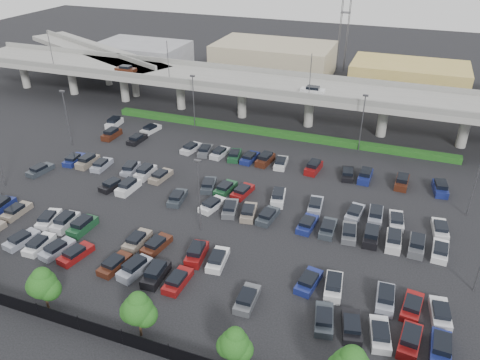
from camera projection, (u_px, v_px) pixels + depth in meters
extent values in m
plane|color=black|center=(224.00, 200.00, 68.21)|extent=(280.00, 280.00, 0.00)
cube|color=gray|center=(285.00, 88.00, 90.89)|extent=(150.00, 13.00, 1.10)
cube|color=slate|center=(276.00, 92.00, 85.26)|extent=(150.00, 0.50, 1.00)
cube|color=slate|center=(294.00, 74.00, 95.50)|extent=(150.00, 0.50, 1.00)
cylinder|color=gray|center=(24.00, 74.00, 112.66)|extent=(1.80, 1.80, 6.70)
cube|color=slate|center=(21.00, 61.00, 111.13)|extent=(2.60, 9.75, 0.50)
cylinder|color=gray|center=(72.00, 80.00, 108.38)|extent=(1.80, 1.80, 6.70)
cube|color=slate|center=(70.00, 66.00, 106.85)|extent=(2.60, 9.75, 0.50)
cylinder|color=gray|center=(124.00, 87.00, 104.10)|extent=(1.80, 1.80, 6.70)
cube|color=slate|center=(122.00, 73.00, 102.57)|extent=(2.60, 9.75, 0.50)
cylinder|color=gray|center=(181.00, 94.00, 99.82)|extent=(1.80, 1.80, 6.70)
cube|color=slate|center=(180.00, 79.00, 98.29)|extent=(2.60, 9.75, 0.50)
cylinder|color=gray|center=(242.00, 101.00, 95.54)|extent=(1.80, 1.80, 6.70)
cube|color=slate|center=(242.00, 86.00, 94.01)|extent=(2.60, 9.75, 0.50)
cylinder|color=gray|center=(309.00, 110.00, 91.26)|extent=(1.80, 1.80, 6.70)
cube|color=slate|center=(310.00, 94.00, 89.73)|extent=(2.60, 9.75, 0.50)
cylinder|color=gray|center=(383.00, 119.00, 86.98)|extent=(1.80, 1.80, 6.70)
cube|color=slate|center=(385.00, 103.00, 85.45)|extent=(2.60, 9.75, 0.50)
cylinder|color=gray|center=(464.00, 129.00, 82.70)|extent=(1.80, 1.80, 6.70)
cube|color=slate|center=(469.00, 113.00, 81.16)|extent=(2.60, 9.75, 0.50)
cube|color=#421D11|center=(126.00, 70.00, 98.36)|extent=(4.40, 1.82, 0.82)
cube|color=black|center=(125.00, 67.00, 98.06)|extent=(2.30, 1.60, 0.50)
cube|color=silver|center=(313.00, 91.00, 86.13)|extent=(4.40, 1.82, 0.82)
cube|color=black|center=(313.00, 88.00, 85.83)|extent=(2.30, 1.60, 0.50)
cylinder|color=#48474C|center=(51.00, 50.00, 98.97)|extent=(0.14, 0.14, 8.00)
cylinder|color=#48474C|center=(168.00, 62.00, 90.41)|extent=(0.14, 0.14, 8.00)
cylinder|color=#48474C|center=(310.00, 77.00, 81.85)|extent=(0.14, 0.14, 8.00)
cube|color=gray|center=(95.00, 52.00, 115.79)|extent=(50.93, 30.13, 1.10)
cube|color=slate|center=(94.00, 47.00, 115.28)|extent=(47.34, 22.43, 1.00)
cylinder|color=gray|center=(62.00, 54.00, 129.53)|extent=(1.60, 1.60, 6.70)
cylinder|color=gray|center=(83.00, 62.00, 122.05)|extent=(1.60, 1.60, 6.70)
cylinder|color=gray|center=(107.00, 71.00, 114.57)|extent=(1.60, 1.60, 6.70)
cylinder|color=gray|center=(135.00, 82.00, 107.10)|extent=(1.60, 1.60, 6.70)
cube|color=#124014|center=(274.00, 133.00, 88.41)|extent=(66.00, 1.60, 1.10)
cube|color=black|center=(113.00, 335.00, 44.85)|extent=(70.00, 0.06, 1.80)
cylinder|color=black|center=(0.00, 298.00, 49.08)|extent=(0.10, 0.10, 2.00)
cylinder|color=black|center=(38.00, 310.00, 47.55)|extent=(0.10, 0.10, 2.00)
cylinder|color=black|center=(79.00, 323.00, 46.03)|extent=(0.10, 0.10, 2.00)
cylinder|color=black|center=(122.00, 337.00, 44.50)|extent=(0.10, 0.10, 2.00)
cylinder|color=black|center=(169.00, 352.00, 42.97)|extent=(0.10, 0.10, 2.00)
cylinder|color=#332316|center=(47.00, 302.00, 48.65)|extent=(0.26, 0.26, 1.96)
sphere|color=#1B4713|center=(42.00, 284.00, 47.49)|extent=(3.04, 3.04, 3.04)
sphere|color=#1B4713|center=(50.00, 289.00, 47.62)|extent=(2.39, 2.39, 2.39)
sphere|color=#1B4713|center=(38.00, 286.00, 47.76)|extent=(2.39, 2.39, 2.39)
sphere|color=#1B4713|center=(42.00, 277.00, 47.15)|extent=(2.06, 2.06, 2.06)
cylinder|color=#332316|center=(140.00, 328.00, 45.52)|extent=(0.26, 0.26, 1.97)
sphere|color=#1B4713|center=(138.00, 310.00, 44.35)|extent=(3.07, 3.07, 3.07)
sphere|color=#1B4713|center=(145.00, 315.00, 44.48)|extent=(2.41, 2.41, 2.41)
sphere|color=#1B4713|center=(132.00, 311.00, 44.63)|extent=(2.41, 2.41, 2.41)
sphere|color=#1B4713|center=(138.00, 302.00, 44.01)|extent=(2.08, 2.08, 2.08)
sphere|color=#1B4713|center=(234.00, 344.00, 41.09)|extent=(2.79, 2.79, 2.79)
sphere|color=#1B4713|center=(242.00, 350.00, 41.21)|extent=(2.19, 2.19, 2.19)
sphere|color=#1B4713|center=(228.00, 346.00, 41.33)|extent=(2.19, 2.19, 2.19)
sphere|color=#1B4713|center=(235.00, 337.00, 40.79)|extent=(1.89, 1.89, 1.89)
sphere|color=#1B4713|center=(353.00, 359.00, 37.65)|extent=(2.33, 2.33, 2.33)
cube|color=gray|center=(22.00, 240.00, 58.98)|extent=(2.57, 4.65, 0.82)
cube|color=black|center=(20.00, 237.00, 58.52)|extent=(1.99, 2.55, 0.50)
cube|color=silver|center=(39.00, 245.00, 58.14)|extent=(2.00, 4.47, 0.82)
cube|color=black|center=(37.00, 242.00, 57.67)|extent=(1.69, 2.36, 0.50)
cube|color=gray|center=(57.00, 249.00, 57.30)|extent=(2.65, 4.67, 0.82)
cube|color=black|center=(55.00, 246.00, 56.83)|extent=(2.02, 2.57, 0.50)
cube|color=maroon|center=(76.00, 254.00, 56.46)|extent=(2.64, 4.67, 0.82)
cube|color=black|center=(74.00, 251.00, 55.99)|extent=(2.02, 2.57, 0.50)
cube|color=#421D11|center=(115.00, 265.00, 54.78)|extent=(2.34, 4.59, 0.82)
cube|color=black|center=(113.00, 261.00, 54.31)|extent=(1.87, 2.48, 0.50)
cube|color=gray|center=(135.00, 269.00, 53.88)|extent=(2.65, 4.67, 1.05)
cube|color=black|center=(134.00, 264.00, 53.48)|extent=(2.08, 2.86, 0.65)
cube|color=black|center=(156.00, 275.00, 53.04)|extent=(1.99, 4.47, 1.05)
cube|color=black|center=(155.00, 269.00, 52.64)|extent=(1.70, 2.66, 0.65)
cube|color=maroon|center=(178.00, 281.00, 52.26)|extent=(1.94, 4.45, 0.82)
cube|color=black|center=(177.00, 278.00, 51.79)|extent=(1.66, 2.34, 0.50)
cube|color=#4C4E53|center=(247.00, 300.00, 49.73)|extent=(1.92, 4.44, 0.82)
cube|color=black|center=(247.00, 296.00, 49.26)|extent=(1.65, 2.33, 0.50)
cube|color=#2B3138|center=(324.00, 320.00, 47.21)|extent=(2.58, 4.66, 0.82)
cube|color=black|center=(324.00, 317.00, 46.74)|extent=(1.99, 2.55, 0.50)
cube|color=black|center=(351.00, 327.00, 46.37)|extent=(2.67, 4.68, 0.82)
cube|color=black|center=(352.00, 324.00, 45.90)|extent=(2.03, 2.57, 0.50)
cube|color=silver|center=(380.00, 335.00, 45.53)|extent=(2.60, 4.66, 0.82)
cube|color=black|center=(381.00, 331.00, 45.06)|extent=(2.00, 2.56, 0.50)
cube|color=maroon|center=(410.00, 341.00, 44.63)|extent=(2.28, 4.57, 1.05)
cube|color=black|center=(411.00, 335.00, 44.24)|extent=(1.87, 2.76, 0.65)
cube|color=navy|center=(440.00, 350.00, 43.79)|extent=(1.94, 4.45, 1.05)
cube|color=black|center=(442.00, 343.00, 43.39)|extent=(1.67, 2.64, 0.65)
cube|color=navy|center=(1.00, 207.00, 65.54)|extent=(2.18, 4.54, 1.05)
cube|color=black|center=(0.00, 202.00, 65.14)|extent=(1.81, 2.72, 0.65)
cube|color=gray|center=(17.00, 212.00, 64.76)|extent=(1.82, 4.40, 0.82)
cube|color=black|center=(15.00, 208.00, 64.29)|extent=(1.60, 2.30, 0.50)
cube|color=silver|center=(49.00, 219.00, 63.08)|extent=(2.80, 4.70, 0.82)
cube|color=black|center=(47.00, 216.00, 62.61)|extent=(2.09, 2.61, 0.50)
cube|color=silver|center=(66.00, 223.00, 62.18)|extent=(2.05, 4.49, 1.05)
cube|color=black|center=(64.00, 218.00, 61.78)|extent=(1.74, 2.68, 0.65)
cube|color=#184526|center=(83.00, 227.00, 61.34)|extent=(2.00, 4.47, 1.05)
cube|color=black|center=(82.00, 222.00, 60.94)|extent=(1.71, 2.67, 0.65)
cube|color=gray|center=(137.00, 241.00, 58.87)|extent=(1.92, 4.44, 0.82)
cube|color=black|center=(136.00, 238.00, 58.40)|extent=(1.65, 2.34, 0.50)
cube|color=#421D11|center=(157.00, 245.00, 58.03)|extent=(2.44, 4.62, 0.82)
cube|color=black|center=(155.00, 242.00, 57.56)|extent=(1.92, 2.51, 0.50)
cube|color=maroon|center=(197.00, 254.00, 56.29)|extent=(2.36, 4.60, 1.05)
cube|color=black|center=(196.00, 249.00, 55.90)|extent=(1.92, 2.78, 0.65)
cube|color=silver|center=(218.00, 260.00, 55.51)|extent=(2.28, 4.57, 0.82)
cube|color=black|center=(217.00, 257.00, 55.04)|extent=(1.84, 2.46, 0.50)
cube|color=navy|center=(309.00, 282.00, 52.15)|extent=(2.50, 4.63, 0.82)
cube|color=black|center=(309.00, 279.00, 51.68)|extent=(1.95, 2.53, 0.50)
cube|color=silver|center=(333.00, 287.00, 51.25)|extent=(2.29, 4.57, 1.05)
cube|color=black|center=(334.00, 281.00, 50.85)|extent=(1.87, 2.76, 0.65)
cube|color=gray|center=(385.00, 300.00, 49.57)|extent=(2.02, 4.48, 1.05)
cube|color=black|center=(386.00, 294.00, 49.17)|extent=(1.72, 2.67, 0.65)
cube|color=maroon|center=(412.00, 307.00, 48.78)|extent=(2.33, 4.59, 0.82)
cube|color=black|center=(413.00, 304.00, 48.31)|extent=(1.87, 2.48, 0.50)
cube|color=silver|center=(440.00, 314.00, 47.94)|extent=(2.35, 4.59, 0.82)
cube|color=black|center=(441.00, 311.00, 47.47)|extent=(1.87, 2.48, 0.50)
cube|color=#2B3138|center=(40.00, 170.00, 75.45)|extent=(2.38, 4.60, 0.82)
cube|color=black|center=(39.00, 167.00, 74.98)|extent=(1.89, 2.49, 0.50)
cube|color=black|center=(113.00, 185.00, 71.24)|extent=(2.70, 4.68, 0.82)
cube|color=black|center=(112.00, 182.00, 70.78)|extent=(2.05, 2.58, 0.50)
cube|color=silver|center=(128.00, 188.00, 70.34)|extent=(2.07, 4.50, 1.05)
cube|color=black|center=(128.00, 183.00, 69.95)|extent=(1.75, 2.69, 0.65)
cube|color=#2B3138|center=(177.00, 198.00, 67.88)|extent=(2.42, 4.61, 0.82)
cube|color=black|center=(177.00, 195.00, 67.41)|extent=(1.91, 2.50, 0.50)
cube|color=silver|center=(212.00, 205.00, 66.20)|extent=(2.80, 4.70, 0.82)
cube|color=black|center=(212.00, 202.00, 65.73)|extent=(2.10, 2.61, 0.50)
cube|color=#4C4E53|center=(230.00, 209.00, 65.36)|extent=(2.72, 4.69, 0.82)
cube|color=black|center=(230.00, 206.00, 64.89)|extent=(2.06, 2.59, 0.50)
cube|color=gray|center=(249.00, 213.00, 64.52)|extent=(2.58, 4.65, 0.82)
cube|color=black|center=(248.00, 210.00, 64.05)|extent=(1.99, 2.55, 0.50)
cube|color=#2B3138|center=(268.00, 217.00, 63.67)|extent=(2.34, 4.59, 0.82)
cube|color=black|center=(267.00, 213.00, 63.21)|extent=(1.87, 2.48, 0.50)
cube|color=navy|center=(307.00, 225.00, 61.99)|extent=(2.21, 4.55, 0.82)
cube|color=black|center=(307.00, 221.00, 61.52)|extent=(1.81, 2.44, 0.50)
cube|color=#2B3138|center=(328.00, 229.00, 61.15)|extent=(1.89, 4.43, 0.82)
cube|color=black|center=(328.00, 226.00, 60.68)|extent=(1.64, 2.32, 0.50)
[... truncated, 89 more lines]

